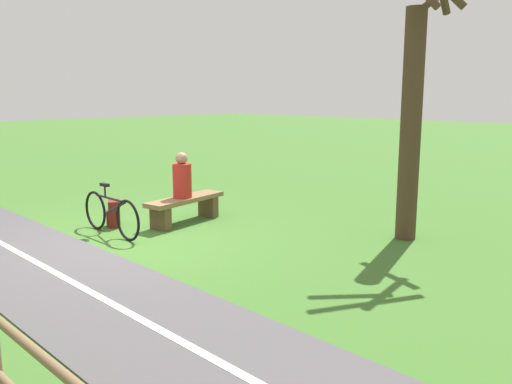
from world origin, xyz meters
The scene contains 8 objects.
ground_plane centered at (0.00, 0.00, 0.00)m, with size 80.00×80.00×0.00m, color #3D6B28.
paved_path centered at (1.53, 4.00, 0.01)m, with size 1.97×36.00×0.02m, color #4C494C.
path_centre_line centered at (1.53, 4.00, 0.02)m, with size 0.10×32.00×0.00m, color silver.
bench centered at (-1.49, -0.28, 0.33)m, with size 1.73×0.69×0.48m.
person_seated centered at (-1.43, -0.26, 0.84)m, with size 0.39×0.39×0.82m.
bicycle centered at (-0.09, -0.48, 0.36)m, with size 0.08×1.73×0.86m.
backpack centered at (-0.43, -0.96, 0.23)m, with size 0.35×0.39×0.47m.
tree_by_path centered at (-3.34, 3.16, 2.12)m, with size 1.41×1.29×4.57m.
Camera 1 is at (4.37, 7.33, 2.33)m, focal length 37.45 mm.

